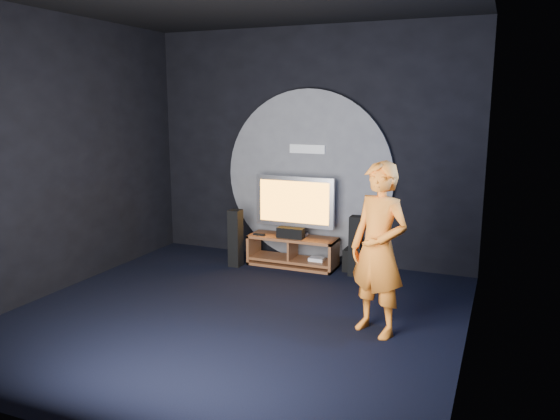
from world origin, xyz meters
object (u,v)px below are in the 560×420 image
object	(u,v)px
tv	(295,204)
subwoofer	(355,260)
media_console	(293,253)
tower_speaker_left	(236,238)
tower_speaker_right	(356,246)
player	(379,249)

from	to	relation	value
tv	subwoofer	xyz separation A→B (m)	(0.91, 0.06, -0.77)
media_console	subwoofer	distance (m)	0.92
tv	tower_speaker_left	world-z (taller)	tv
tower_speaker_right	player	distance (m)	2.01
subwoofer	player	distance (m)	2.30
media_console	tower_speaker_right	distance (m)	1.00
media_console	player	bearing A→B (deg)	-48.39
tower_speaker_left	tv	bearing A→B (deg)	27.09
tv	tower_speaker_left	size ratio (longest dim) A/B	1.42
subwoofer	tower_speaker_left	bearing A→B (deg)	-164.76
tower_speaker_right	tower_speaker_left	bearing A→B (deg)	-171.84
media_console	tower_speaker_left	bearing A→B (deg)	-157.15
media_console	subwoofer	xyz separation A→B (m)	(0.91, 0.13, -0.03)
tower_speaker_right	subwoofer	world-z (taller)	tower_speaker_right
media_console	subwoofer	world-z (taller)	media_console
tower_speaker_left	player	world-z (taller)	player
subwoofer	player	bearing A→B (deg)	-69.00
tower_speaker_left	tower_speaker_right	world-z (taller)	same
tower_speaker_right	media_console	bearing A→B (deg)	175.34
player	tower_speaker_right	bearing A→B (deg)	136.12
tower_speaker_left	subwoofer	xyz separation A→B (m)	(1.69, 0.46, -0.27)
tower_speaker_right	player	world-z (taller)	player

